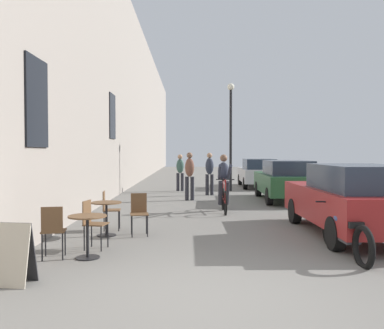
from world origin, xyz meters
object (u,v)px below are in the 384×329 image
(cafe_chair_mid_toward_wall, at_px, (139,211))
(pedestrian_near, at_px, (190,173))
(parked_car_third, at_px, (258,173))
(cafe_chair_near_toward_wall, at_px, (53,228))
(cyclist_on_bicycle, at_px, (224,185))
(cafe_chair_mid_toward_street, at_px, (109,208))
(cafe_chair_near_toward_street, at_px, (92,221))
(cafe_table_mid, at_px, (106,211))
(cafe_table_near, at_px, (87,227))
(parked_motorcycle, at_px, (345,232))
(street_lamp, at_px, (231,123))
(pedestrian_mid, at_px, (210,171))
(sandwich_board_sign, at_px, (12,253))
(pedestrian_far, at_px, (180,170))
(parked_car_second, at_px, (285,180))
(parked_car_nearest, at_px, (352,199))

(cafe_chair_mid_toward_wall, relative_size, pedestrian_near, 0.50)
(cafe_chair_mid_toward_wall, bearing_deg, parked_car_third, 68.84)
(cafe_chair_near_toward_wall, bearing_deg, cyclist_on_bicycle, 58.57)
(cafe_chair_mid_toward_street, xyz_separation_m, parked_car_third, (5.33, 11.26, 0.23))
(cafe_chair_near_toward_street, height_order, cafe_table_mid, cafe_chair_near_toward_street)
(cafe_table_near, distance_m, parked_motorcycle, 4.41)
(street_lamp, height_order, parked_motorcycle, street_lamp)
(cafe_table_near, distance_m, cafe_chair_near_toward_street, 0.67)
(pedestrian_mid, relative_size, street_lamp, 0.36)
(sandwich_board_sign, height_order, parked_motorcycle, parked_motorcycle)
(pedestrian_mid, bearing_deg, sandwich_board_sign, -106.01)
(cafe_table_mid, height_order, cafe_chair_mid_toward_wall, cafe_chair_mid_toward_wall)
(pedestrian_mid, relative_size, parked_motorcycle, 0.82)
(cyclist_on_bicycle, height_order, pedestrian_far, cyclist_on_bicycle)
(cafe_table_near, distance_m, sandwich_board_sign, 1.51)
(cafe_table_mid, distance_m, street_lamp, 10.92)
(parked_motorcycle, bearing_deg, pedestrian_mid, 100.56)
(sandwich_board_sign, height_order, pedestrian_mid, pedestrian_mid)
(pedestrian_far, height_order, parked_car_second, pedestrian_far)
(pedestrian_near, relative_size, parked_car_third, 0.43)
(cafe_chair_near_toward_street, bearing_deg, cafe_chair_mid_toward_street, 91.64)
(street_lamp, bearing_deg, parked_motorcycle, -86.18)
(cafe_table_near, distance_m, pedestrian_mid, 10.34)
(cafe_chair_near_toward_street, relative_size, cafe_chair_mid_toward_street, 1.00)
(cafe_table_near, xyz_separation_m, cafe_chair_mid_toward_street, (-0.13, 2.46, -0.00))
(pedestrian_near, bearing_deg, cafe_table_mid, -105.77)
(cafe_chair_near_toward_wall, bearing_deg, parked_car_second, 54.36)
(cafe_table_mid, distance_m, parked_car_nearest, 5.22)
(cafe_table_near, distance_m, street_lamp, 12.61)
(cafe_chair_mid_toward_wall, relative_size, parked_car_nearest, 0.21)
(cafe_chair_near_toward_street, xyz_separation_m, pedestrian_far, (1.39, 11.15, 0.43))
(sandwich_board_sign, bearing_deg, pedestrian_mid, 73.99)
(parked_motorcycle, bearing_deg, cyclist_on_bicycle, 107.64)
(cafe_table_mid, xyz_separation_m, parked_car_nearest, (5.21, -0.07, 0.27))
(pedestrian_far, distance_m, parked_car_third, 4.33)
(cafe_table_mid, xyz_separation_m, street_lamp, (3.68, 9.95, 2.59))
(cafe_chair_mid_toward_street, distance_m, sandwich_board_sign, 3.84)
(cafe_chair_near_toward_street, distance_m, pedestrian_far, 11.25)
(sandwich_board_sign, height_order, parked_car_second, parked_car_second)
(sandwich_board_sign, relative_size, pedestrian_near, 0.47)
(parked_motorcycle, bearing_deg, parked_car_nearest, 65.03)
(cafe_chair_near_toward_street, bearing_deg, pedestrian_near, 76.44)
(pedestrian_mid, bearing_deg, street_lamp, 59.48)
(sandwich_board_sign, xyz_separation_m, parked_car_second, (5.91, 9.33, 0.35))
(cafe_table_mid, bearing_deg, cafe_chair_near_toward_wall, -104.62)
(cyclist_on_bicycle, relative_size, pedestrian_far, 1.05)
(parked_car_third, bearing_deg, parked_motorcycle, -93.37)
(cyclist_on_bicycle, height_order, parked_car_third, cyclist_on_bicycle)
(pedestrian_far, xyz_separation_m, parked_car_second, (3.91, -3.82, -0.18))
(cafe_chair_mid_toward_street, xyz_separation_m, parked_car_nearest, (5.29, -0.68, 0.27))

